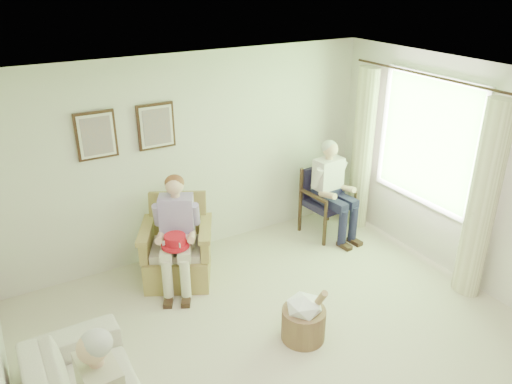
% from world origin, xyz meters
% --- Properties ---
extents(floor, '(5.50, 5.50, 0.00)m').
position_xyz_m(floor, '(0.00, 0.00, 0.00)').
color(floor, beige).
rests_on(floor, ground).
extents(back_wall, '(5.00, 0.04, 2.60)m').
position_xyz_m(back_wall, '(0.00, 2.75, 1.30)').
color(back_wall, silver).
rests_on(back_wall, ground).
extents(ceiling, '(5.00, 5.50, 0.02)m').
position_xyz_m(ceiling, '(0.00, 0.00, 2.60)').
color(ceiling, white).
rests_on(ceiling, back_wall).
extents(window, '(0.13, 2.50, 1.63)m').
position_xyz_m(window, '(2.46, 1.20, 1.58)').
color(window, '#2D6B23').
rests_on(window, right_wall).
extents(curtain_left, '(0.34, 0.34, 2.30)m').
position_xyz_m(curtain_left, '(2.33, 0.22, 1.15)').
color(curtain_left, beige).
rests_on(curtain_left, ground).
extents(curtain_right, '(0.34, 0.34, 2.30)m').
position_xyz_m(curtain_right, '(2.33, 2.18, 1.15)').
color(curtain_right, beige).
rests_on(curtain_right, ground).
extents(framed_print_left, '(0.45, 0.05, 0.55)m').
position_xyz_m(framed_print_left, '(-1.15, 2.71, 1.78)').
color(framed_print_left, '#382114').
rests_on(framed_print_left, back_wall).
extents(framed_print_right, '(0.45, 0.05, 0.55)m').
position_xyz_m(framed_print_right, '(-0.45, 2.71, 1.78)').
color(framed_print_right, '#382114').
rests_on(framed_print_right, back_wall).
extents(wicker_armchair, '(0.79, 0.78, 1.01)m').
position_xyz_m(wicker_armchair, '(-0.51, 2.18, 0.32)').
color(wicker_armchair, '#A68D4E').
rests_on(wicker_armchair, ground).
extents(wood_armchair, '(0.61, 0.57, 0.94)m').
position_xyz_m(wood_armchair, '(1.77, 2.26, 0.51)').
color(wood_armchair, black).
rests_on(wood_armchair, ground).
extents(person_wicker, '(0.40, 0.63, 1.34)m').
position_xyz_m(person_wicker, '(-0.51, 2.04, 0.78)').
color(person_wicker, beige).
rests_on(person_wicker, ground).
extents(person_dark, '(0.40, 0.63, 1.35)m').
position_xyz_m(person_dark, '(1.77, 2.11, 0.79)').
color(person_dark, '#1A1836').
rests_on(person_dark, ground).
extents(red_hat, '(0.32, 0.32, 0.14)m').
position_xyz_m(red_hat, '(-0.63, 1.87, 0.69)').
color(red_hat, '#B5121E').
rests_on(red_hat, person_wicker).
extents(hatbox, '(0.59, 0.59, 0.66)m').
position_xyz_m(hatbox, '(0.19, 0.49, 0.26)').
color(hatbox, tan).
rests_on(hatbox, ground).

